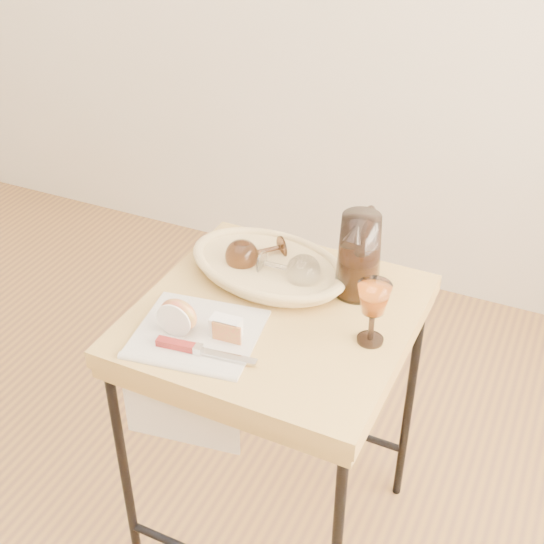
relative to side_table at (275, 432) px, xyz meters
The scene contains 10 objects.
side_table is the anchor object (origin of this frame).
tea_towel 0.44m from the side_table, 129.36° to the right, with size 0.26×0.24×0.01m, color white.
bread_basket 0.44m from the side_table, 121.61° to the left, with size 0.36×0.25×0.05m, color tan, non-canonical shape.
goblet_lying_a 0.48m from the side_table, 127.96° to the left, with size 0.13×0.08×0.08m, color brown, non-canonical shape.
goblet_lying_b 0.45m from the side_table, 101.43° to the left, with size 0.14×0.08×0.08m, color white, non-canonical shape.
pitcher 0.53m from the side_table, 46.34° to the left, with size 0.15×0.23×0.25m, color black, non-canonical shape.
wine_goblet 0.52m from the side_table, ahead, with size 0.07×0.07×0.15m, color white, non-canonical shape.
apple_half 0.49m from the side_table, 135.65° to the right, with size 0.09×0.05×0.08m, color red.
apple_wedge 0.44m from the side_table, 113.82° to the right, with size 0.07×0.04×0.04m, color white.
table_knife 0.46m from the side_table, 110.68° to the right, with size 0.22×0.02×0.02m, color silver, non-canonical shape.
Camera 1 is at (1.00, -0.80, 1.79)m, focal length 48.66 mm.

